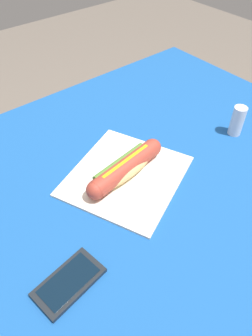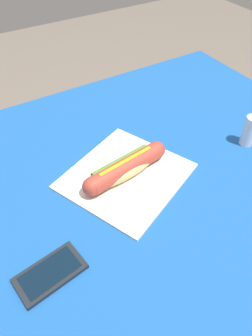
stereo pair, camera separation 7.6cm
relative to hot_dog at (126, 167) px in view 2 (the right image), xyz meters
The scene contains 6 objects.
ground_plane 0.76m from the hot_dog, 101.55° to the right, with size 6.00×6.00×0.00m, color #6B6056.
dining_table 0.15m from the hot_dog, 101.55° to the right, with size 1.26×0.95×0.73m.
paper_wrapper 0.03m from the hot_dog, 82.29° to the right, with size 0.27×0.25×0.01m, color silver.
hot_dog is the anchor object (origin of this frame).
cell_phone 0.29m from the hot_dog, 150.14° to the right, with size 0.14×0.09×0.01m.
salt_shaker 0.35m from the hot_dog, 10.21° to the right, with size 0.04×0.04×0.09m, color silver.
Camera 2 is at (-0.27, -0.44, 1.30)m, focal length 34.01 mm.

